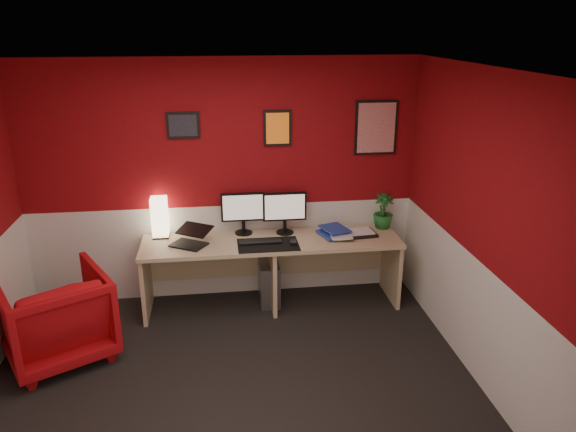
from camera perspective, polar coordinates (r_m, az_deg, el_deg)
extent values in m
cube|color=black|center=(4.66, -5.64, -17.69)|extent=(4.00, 3.50, 0.01)
cube|color=white|center=(3.73, -6.95, 14.62)|extent=(4.00, 3.50, 0.01)
cube|color=maroon|center=(5.68, -6.75, 3.46)|extent=(4.00, 0.01, 2.50)
cube|color=maroon|center=(2.51, -5.00, -18.99)|extent=(4.00, 0.01, 2.50)
cube|color=maroon|center=(4.52, 20.01, -1.89)|extent=(0.01, 3.50, 2.50)
cube|color=silver|center=(5.93, -6.46, -3.54)|extent=(4.00, 0.01, 1.00)
cube|color=silver|center=(4.83, 18.92, -10.21)|extent=(0.01, 3.50, 1.00)
cube|color=tan|center=(5.70, -1.66, -5.90)|extent=(2.60, 0.65, 0.73)
cube|color=#FFE5B2|center=(5.71, -13.13, -0.25)|extent=(0.16, 0.16, 0.40)
cube|color=black|center=(5.46, -10.31, -1.97)|extent=(0.40, 0.37, 0.22)
cube|color=black|center=(5.64, -4.69, 0.94)|extent=(0.45, 0.06, 0.58)
cube|color=black|center=(5.63, -0.33, 0.99)|extent=(0.45, 0.06, 0.58)
cube|color=black|center=(5.43, -2.07, -2.98)|extent=(0.60, 0.38, 0.01)
cube|color=black|center=(5.48, -2.91, -2.63)|extent=(0.42, 0.14, 0.02)
cube|color=black|center=(5.43, 0.56, -2.75)|extent=(0.07, 0.11, 0.03)
imported|color=#223A9D|center=(5.62, 3.56, -2.10)|extent=(0.31, 0.36, 0.03)
imported|color=silver|center=(5.60, 4.37, -1.92)|extent=(0.23, 0.31, 0.02)
imported|color=#223A9D|center=(5.61, 3.86, -1.56)|extent=(0.31, 0.36, 0.03)
cube|color=black|center=(5.72, 7.27, -1.81)|extent=(0.37, 0.28, 0.03)
imported|color=#19591E|center=(5.90, 9.83, 0.50)|extent=(0.23, 0.23, 0.37)
cube|color=#99999E|center=(5.84, -1.98, -6.77)|extent=(0.20, 0.45, 0.45)
imported|color=#A7080D|center=(5.25, -22.93, -9.56)|extent=(1.15, 1.16, 0.79)
cube|color=black|center=(5.54, -10.82, 9.21)|extent=(0.32, 0.02, 0.26)
cube|color=orange|center=(5.58, -1.10, 9.09)|extent=(0.28, 0.02, 0.36)
cube|color=red|center=(5.78, 9.11, 9.02)|extent=(0.44, 0.02, 0.56)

